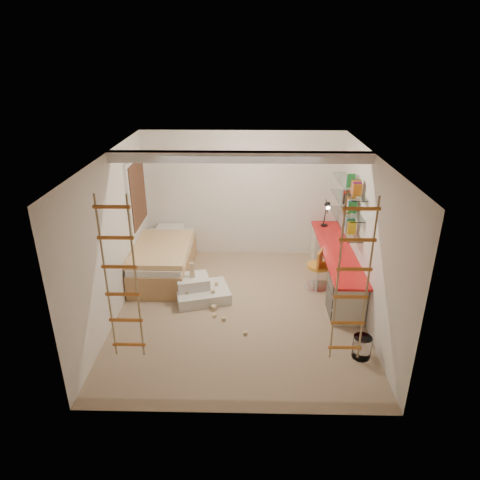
{
  "coord_description": "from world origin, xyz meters",
  "views": [
    {
      "loc": [
        0.14,
        -6.11,
        3.96
      ],
      "look_at": [
        0.0,
        0.3,
        1.15
      ],
      "focal_mm": 32.0,
      "sensor_mm": 36.0,
      "label": 1
    }
  ],
  "objects_px": {
    "swivel_chair": "(318,274)",
    "play_platform": "(200,290)",
    "desk": "(335,266)",
    "bed": "(164,259)"
  },
  "relations": [
    {
      "from": "swivel_chair",
      "to": "bed",
      "type": "bearing_deg",
      "value": 170.51
    },
    {
      "from": "desk",
      "to": "play_platform",
      "type": "height_order",
      "value": "desk"
    },
    {
      "from": "bed",
      "to": "play_platform",
      "type": "xyz_separation_m",
      "value": [
        0.77,
        -0.86,
        -0.17
      ]
    },
    {
      "from": "desk",
      "to": "swivel_chair",
      "type": "height_order",
      "value": "swivel_chair"
    },
    {
      "from": "desk",
      "to": "bed",
      "type": "xyz_separation_m",
      "value": [
        -3.2,
        0.36,
        -0.07
      ]
    },
    {
      "from": "swivel_chair",
      "to": "desk",
      "type": "bearing_deg",
      "value": 20.33
    },
    {
      "from": "swivel_chair",
      "to": "play_platform",
      "type": "relative_size",
      "value": 0.74
    },
    {
      "from": "swivel_chair",
      "to": "play_platform",
      "type": "height_order",
      "value": "swivel_chair"
    },
    {
      "from": "desk",
      "to": "swivel_chair",
      "type": "distance_m",
      "value": 0.36
    },
    {
      "from": "desk",
      "to": "play_platform",
      "type": "bearing_deg",
      "value": -168.38
    }
  ]
}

